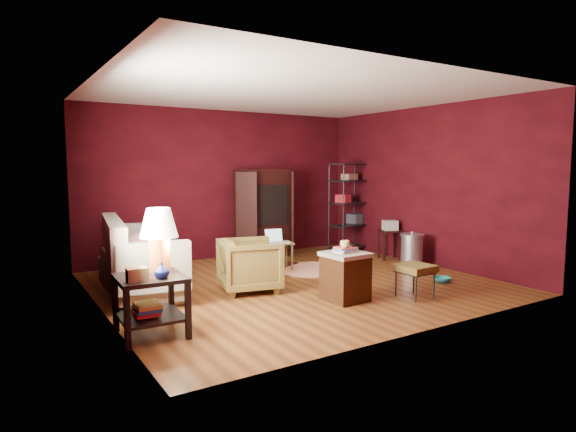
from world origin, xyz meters
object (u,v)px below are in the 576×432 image
object	(u,v)px
tv_armoire	(263,212)
laptop_desk	(276,245)
sofa	(138,265)
hamper	(345,276)
armchair	(250,262)
side_table	(155,259)
wire_shelving	(349,204)

from	to	relation	value
tv_armoire	laptop_desk	bearing A→B (deg)	-117.10
sofa	tv_armoire	world-z (taller)	tv_armoire
laptop_desk	tv_armoire	world-z (taller)	tv_armoire
sofa	laptop_desk	xyz separation A→B (m)	(2.35, 0.19, 0.04)
hamper	tv_armoire	size ratio (longest dim) A/B	0.43
sofa	armchair	distance (m)	1.57
side_table	tv_armoire	world-z (taller)	tv_armoire
side_table	wire_shelving	world-z (taller)	wire_shelving
laptop_desk	wire_shelving	xyz separation A→B (m)	(2.16, 0.71, 0.57)
laptop_desk	side_table	bearing A→B (deg)	-129.63
side_table	hamper	size ratio (longest dim) A/B	1.80
armchair	wire_shelving	world-z (taller)	wire_shelving
sofa	hamper	size ratio (longest dim) A/B	2.64
side_table	tv_armoire	bearing A→B (deg)	45.89
laptop_desk	hamper	bearing A→B (deg)	-81.16
side_table	hamper	world-z (taller)	side_table
armchair	side_table	size ratio (longest dim) A/B	0.62
hamper	armchair	bearing A→B (deg)	127.14
side_table	hamper	bearing A→B (deg)	-2.43
armchair	side_table	xyz separation A→B (m)	(-1.63, -0.99, 0.38)
armchair	side_table	distance (m)	1.94
tv_armoire	wire_shelving	distance (m)	1.82
hamper	tv_armoire	xyz separation A→B (m)	(0.56, 3.22, 0.55)
sofa	armchair	xyz separation A→B (m)	(1.35, -0.79, 0.03)
armchair	tv_armoire	distance (m)	2.58
hamper	wire_shelving	xyz separation A→B (m)	(2.33, 2.78, 0.66)
sofa	wire_shelving	xyz separation A→B (m)	(4.51, 0.90, 0.61)
armchair	wire_shelving	distance (m)	3.63
sofa	side_table	distance (m)	1.85
hamper	laptop_desk	bearing A→B (deg)	85.39
hamper	laptop_desk	world-z (taller)	hamper
wire_shelving	side_table	bearing A→B (deg)	-164.53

